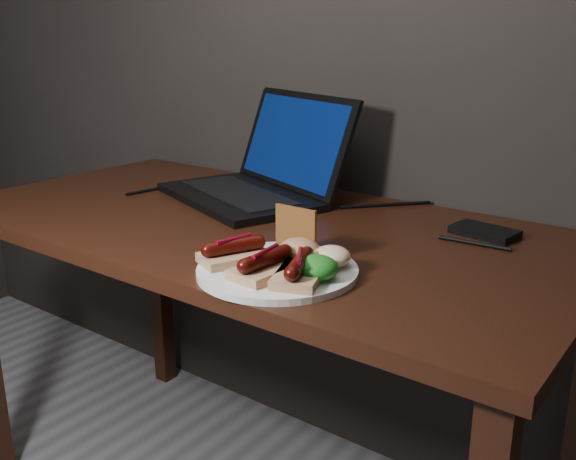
% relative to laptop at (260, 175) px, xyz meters
% --- Properties ---
extents(desk, '(1.40, 0.70, 0.75)m').
position_rel_laptop_xyz_m(desk, '(0.12, -0.17, -0.14)').
color(desk, '#35180D').
rests_on(desk, ground).
extents(laptop, '(0.50, 0.46, 0.25)m').
position_rel_laptop_xyz_m(laptop, '(0.00, 0.00, 0.00)').
color(laptop, black).
rests_on(laptop, desk).
extents(hard_drive, '(0.13, 0.09, 0.02)m').
position_rel_laptop_xyz_m(hard_drive, '(0.56, 0.02, -0.05)').
color(hard_drive, black).
rests_on(hard_drive, desk).
extents(desk_cables, '(0.91, 0.38, 0.01)m').
position_rel_laptop_xyz_m(desk_cables, '(0.13, -0.03, -0.05)').
color(desk_cables, black).
rests_on(desk_cables, desk).
extents(plate, '(0.34, 0.34, 0.01)m').
position_rel_laptop_xyz_m(plate, '(0.35, -0.39, -0.05)').
color(plate, white).
rests_on(plate, desk).
extents(bread_sausage_left, '(0.11, 0.13, 0.04)m').
position_rel_laptop_xyz_m(bread_sausage_left, '(0.28, -0.41, -0.03)').
color(bread_sausage_left, tan).
rests_on(bread_sausage_left, plate).
extents(bread_sausage_center, '(0.08, 0.12, 0.04)m').
position_rel_laptop_xyz_m(bread_sausage_center, '(0.36, -0.43, -0.03)').
color(bread_sausage_center, tan).
rests_on(bread_sausage_center, plate).
extents(bread_sausage_right, '(0.11, 0.13, 0.04)m').
position_rel_laptop_xyz_m(bread_sausage_right, '(0.42, -0.42, -0.03)').
color(bread_sausage_right, tan).
rests_on(bread_sausage_right, plate).
extents(crispbread, '(0.08, 0.01, 0.08)m').
position_rel_laptop_xyz_m(crispbread, '(0.34, -0.31, 0.00)').
color(crispbread, '#965F29').
rests_on(crispbread, plate).
extents(salad_greens, '(0.07, 0.07, 0.04)m').
position_rel_laptop_xyz_m(salad_greens, '(0.44, -0.39, -0.02)').
color(salad_greens, '#146113').
rests_on(salad_greens, plate).
extents(salsa_mound, '(0.07, 0.07, 0.04)m').
position_rel_laptop_xyz_m(salsa_mound, '(0.36, -0.34, -0.02)').
color(salsa_mound, '#9E210F').
rests_on(salsa_mound, plate).
extents(coleslaw_mound, '(0.06, 0.06, 0.04)m').
position_rel_laptop_xyz_m(coleslaw_mound, '(0.42, -0.33, -0.02)').
color(coleslaw_mound, '#EFE8CE').
rests_on(coleslaw_mound, plate).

